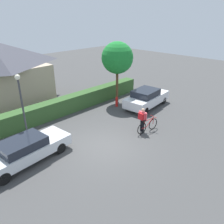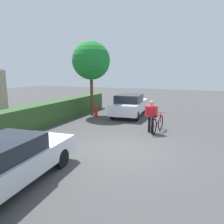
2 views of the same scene
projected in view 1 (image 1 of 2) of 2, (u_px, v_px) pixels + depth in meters
The scene contains 9 objects.
ground_plane at pixel (105, 146), 12.42m from camera, with size 60.00×60.00×0.00m, color #424242.
hedge_row at pixel (51, 110), 15.62m from camera, with size 17.14×0.90×1.19m, color #325628.
parked_car_near at pixel (25, 150), 10.92m from camera, with size 4.63×1.98×1.27m.
parked_car_far at pixel (146, 98), 17.43m from camera, with size 4.28×2.08×1.44m.
bicycle at pixel (148, 126), 13.83m from camera, with size 1.74×0.50×0.90m.
person_rider at pixel (142, 118), 13.65m from camera, with size 0.37×0.64×1.55m.
street_lamp at pixel (21, 100), 11.90m from camera, with size 0.28×0.28×3.95m.
tree_kerbside at pixel (117, 58), 17.31m from camera, with size 2.48×2.48×4.87m.
fire_hydrant at pixel (117, 101), 17.61m from camera, with size 0.20×0.20×0.81m.
Camera 1 is at (-7.30, -7.65, 6.81)m, focal length 35.73 mm.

